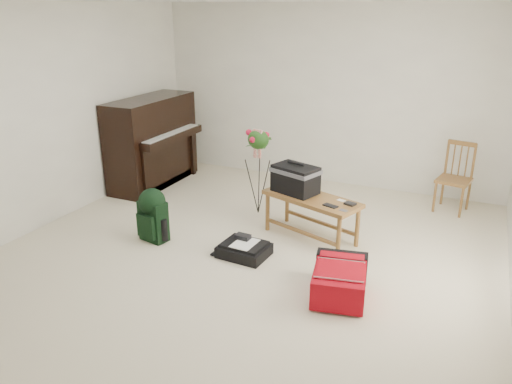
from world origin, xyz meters
The scene contains 10 objects.
floor centered at (0.00, 0.00, 0.00)m, with size 5.00×5.50×0.01m, color beige.
wall_back centered at (0.00, 2.75, 1.25)m, with size 5.00×0.04×2.50m, color beige.
wall_left centered at (-2.50, 0.00, 1.25)m, with size 0.04×5.50×2.50m, color beige.
piano centered at (-2.19, 1.60, 0.60)m, with size 0.71×1.50×1.25m.
bench centered at (0.32, 0.78, 0.59)m, with size 1.17×0.77×0.84m.
dining_chair centered at (1.84, 2.31, 0.43)m, with size 0.45×0.45×0.87m.
red_suitcase centered at (1.10, -0.19, 0.15)m, with size 0.57×0.75×0.29m.
black_duffel centered at (-0.01, 0.09, 0.07)m, with size 0.51×0.42×0.20m.
green_backpack centered at (-1.08, 0.01, 0.33)m, with size 0.33×0.31×0.60m.
flower_stand centered at (-0.36, 1.21, 0.53)m, with size 0.41×0.41×1.10m.
Camera 1 is at (2.04, -4.08, 2.43)m, focal length 35.00 mm.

